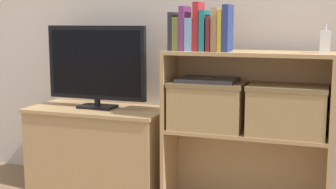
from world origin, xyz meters
name	(u,v)px	position (x,y,z in m)	size (l,w,h in m)	color
tv_stand	(99,148)	(-0.47, 0.19, 0.25)	(0.84, 0.41, 0.50)	tan
tv	(96,65)	(-0.47, 0.19, 0.77)	(0.63, 0.14, 0.50)	black
bookshelf_lower_tier	(247,157)	(0.44, 0.20, 0.28)	(0.88, 0.28, 0.44)	tan
bookshelf_upper_tier	(249,80)	(0.44, 0.20, 0.71)	(0.88, 0.28, 0.43)	tan
book_charcoal	(173,31)	(0.04, 0.10, 0.97)	(0.02, 0.13, 0.20)	#232328
book_olive	(179,34)	(0.08, 0.10, 0.96)	(0.04, 0.13, 0.18)	olive
book_plum	(185,29)	(0.11, 0.10, 0.99)	(0.03, 0.14, 0.23)	#6B2D66
book_skyblue	(191,34)	(0.15, 0.10, 0.96)	(0.04, 0.14, 0.17)	#709ECC
book_crimson	(198,27)	(0.18, 0.10, 1.00)	(0.03, 0.13, 0.26)	#B22328
book_teal	(205,31)	(0.22, 0.10, 0.98)	(0.03, 0.14, 0.21)	#1E7075
book_maroon	(211,34)	(0.25, 0.10, 0.96)	(0.02, 0.14, 0.18)	maroon
book_tan	(216,30)	(0.28, 0.10, 0.98)	(0.03, 0.12, 0.23)	tan
book_mustard	(222,31)	(0.31, 0.10, 0.98)	(0.02, 0.16, 0.21)	gold
book_navy	(228,28)	(0.34, 0.10, 0.99)	(0.03, 0.15, 0.24)	navy
baby_monitor	(325,42)	(0.83, 0.14, 0.92)	(0.05, 0.04, 0.14)	white
storage_basket_left	(207,103)	(0.23, 0.13, 0.58)	(0.40, 0.25, 0.26)	tan
storage_basket_right	(287,108)	(0.65, 0.13, 0.58)	(0.40, 0.25, 0.26)	tan
laptop	(208,80)	(0.23, 0.13, 0.71)	(0.31, 0.23, 0.02)	#2D2D33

